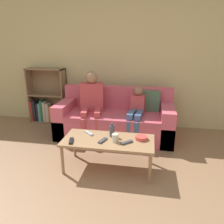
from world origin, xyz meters
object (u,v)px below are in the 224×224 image
couch (116,120)px  tv_remote_3 (127,142)px  bookshelf (46,101)px  person_child (136,111)px  coffee_table (108,142)px  cup_near (115,138)px  tv_remote_0 (89,133)px  snack_bowl (141,138)px  tv_remote_2 (71,141)px  tv_remote_1 (103,140)px  person_adult (92,99)px  bottle (112,131)px

couch → tv_remote_3: couch is taller
bookshelf → person_child: size_ratio=1.22×
bookshelf → coffee_table: size_ratio=0.95×
cup_near → tv_remote_0: 0.44m
couch → tv_remote_0: bearing=-102.7°
snack_bowl → tv_remote_2: bearing=-165.8°
snack_bowl → tv_remote_1: bearing=-164.0°
tv_remote_3 → person_adult: bearing=170.4°
person_adult → tv_remote_2: (0.04, -1.18, -0.24)m
person_child → bottle: bearing=-101.1°
tv_remote_1 → snack_bowl: size_ratio=1.11×
person_adult → snack_bowl: bearing=-56.3°
tv_remote_2 → snack_bowl: 0.91m
couch → tv_remote_1: size_ratio=11.54×
person_child → bottle: person_child is taller
bookshelf → tv_remote_1: 2.29m
person_adult → bottle: size_ratio=6.07×
person_child → coffee_table: bearing=-101.2°
tv_remote_3 → tv_remote_0: bearing=-153.4°
tv_remote_3 → bottle: (-0.22, 0.17, 0.07)m
coffee_table → snack_bowl: bearing=10.5°
coffee_table → tv_remote_0: (-0.30, 0.13, 0.05)m
coffee_table → tv_remote_3: tv_remote_3 is taller
snack_bowl → tv_remote_0: bearing=175.9°
bookshelf → cup_near: (1.75, -1.64, 0.04)m
coffee_table → snack_bowl: size_ratio=7.52×
cup_near → tv_remote_2: (-0.56, -0.09, -0.04)m
coffee_table → tv_remote_1: tv_remote_1 is taller
bookshelf → bottle: 2.24m
tv_remote_3 → snack_bowl: (0.18, 0.14, 0.01)m
tv_remote_1 → bottle: bottle is taller
cup_near → coffee_table: bearing=153.5°
couch → coffee_table: bearing=-85.9°
coffee_table → tv_remote_1: 0.10m
tv_remote_0 → tv_remote_3: bearing=-68.0°
bookshelf → cup_near: bearing=-43.1°
coffee_table → cup_near: 0.15m
cup_near → tv_remote_0: size_ratio=0.67×
person_adult → tv_remote_1: bearing=-78.7°
cup_near → snack_bowl: (0.33, 0.13, -0.03)m
couch → tv_remote_2: 1.32m
snack_bowl → person_adult: bearing=134.1°
person_adult → cup_near: 1.25m
tv_remote_2 → person_child: bearing=41.6°
person_child → tv_remote_3: (-0.05, -1.04, -0.09)m
snack_bowl → bottle: size_ratio=0.83×
tv_remote_2 → bottle: bottle is taller
snack_bowl → bottle: 0.40m
couch → tv_remote_1: 1.18m
person_child → tv_remote_0: size_ratio=5.84×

